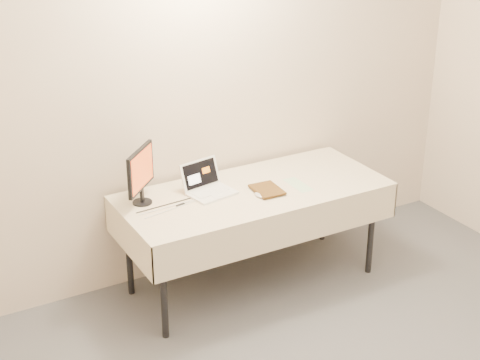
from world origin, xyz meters
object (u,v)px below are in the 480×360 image
laptop (207,185)px  monitor (141,172)px  book (256,178)px  table (253,198)px

laptop → monitor: monitor is taller
monitor → book: size_ratio=1.60×
laptop → table: bearing=-32.4°
table → book: (-0.03, -0.07, 0.18)m
monitor → book: (0.72, -0.24, -0.10)m
laptop → book: (0.27, -0.19, 0.07)m
monitor → laptop: bearing=-52.2°
table → monitor: 0.82m
book → monitor: bearing=164.7°
book → laptop: bearing=148.6°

